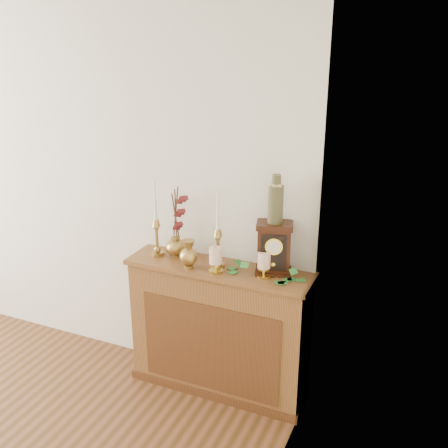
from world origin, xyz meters
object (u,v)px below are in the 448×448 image
at_px(candlestick_center, 218,242).
at_px(ginger_jar, 179,223).
at_px(mantel_clock, 274,249).
at_px(ceramic_vase, 276,202).
at_px(candlestick_left, 157,232).
at_px(bud_vase, 188,255).

xyz_separation_m(candlestick_center, ginger_jar, (-0.32, 0.08, 0.05)).
distance_m(mantel_clock, ceramic_vase, 0.30).
bearing_deg(candlestick_left, ginger_jar, 29.15).
distance_m(candlestick_center, mantel_clock, 0.36).
relative_size(bud_vase, ceramic_vase, 0.63).
distance_m(candlestick_center, ceramic_vase, 0.47).
bearing_deg(candlestick_center, ginger_jar, 165.71).
xyz_separation_m(candlestick_left, mantel_clock, (0.81, 0.05, -0.01)).
bearing_deg(ceramic_vase, mantel_clock, -73.82).
bearing_deg(ginger_jar, mantel_clock, -1.94).
bearing_deg(candlestick_left, candlestick_center, -0.91).
bearing_deg(ceramic_vase, candlestick_left, -176.14).
bearing_deg(ginger_jar, candlestick_left, -150.85).
bearing_deg(bud_vase, candlestick_center, 29.09).
distance_m(bud_vase, ceramic_vase, 0.66).
bearing_deg(candlestick_center, mantel_clock, 9.39).
distance_m(candlestick_left, ginger_jar, 0.16).
bearing_deg(mantel_clock, ginger_jar, 161.89).
relative_size(ginger_jar, mantel_clock, 1.50).
relative_size(bud_vase, ginger_jar, 0.38).
bearing_deg(mantel_clock, bud_vase, 179.96).
distance_m(candlestick_left, candlestick_center, 0.45).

